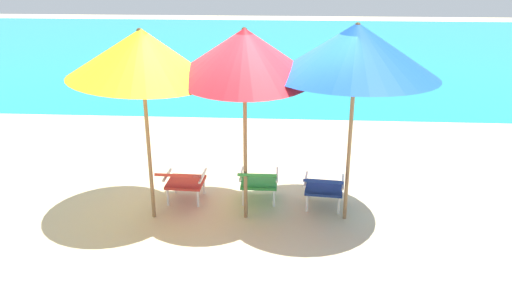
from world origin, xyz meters
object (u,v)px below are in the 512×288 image
Objects in this scene: beach_umbrella_left at (141,54)px; lounge_chair_left at (182,179)px; lounge_chair_center at (259,179)px; beach_umbrella_center at (244,53)px; swim_buoy at (236,87)px; beach_umbrella_right at (356,50)px; lounge_chair_right at (324,185)px.

lounge_chair_left is at bearing 47.38° from beach_umbrella_left.
lounge_chair_center is 0.33× the size of beach_umbrella_center.
beach_umbrella_right is at bearing -72.16° from swim_buoy.
lounge_chair_left is at bearing -175.79° from lounge_chair_center.
beach_umbrella_right is (2.62, 0.12, 0.06)m from beach_umbrella_left.
beach_umbrella_center reaches higher than beach_umbrella_left.
lounge_chair_center is at bearing 170.78° from lounge_chair_right.
swim_buoy is 1.79× the size of lounge_chair_left.
beach_umbrella_left is (-1.42, -0.45, 1.84)m from lounge_chair_center.
lounge_chair_left is 1.02× the size of lounge_chair_center.
lounge_chair_left is 0.97× the size of lounge_chair_right.
beach_umbrella_center is (-0.15, -0.38, 1.86)m from lounge_chair_center.
lounge_chair_right is at bearing -9.22° from lounge_chair_center.
beach_umbrella_center is at bearing -112.00° from lounge_chair_center.
beach_umbrella_left is (-2.33, -0.30, 1.84)m from lounge_chair_right.
beach_umbrella_left is at bearing -172.65° from lounge_chair_right.
swim_buoy is 7.52m from beach_umbrella_right.
beach_umbrella_left reaches higher than swim_buoy.
beach_umbrella_right is (0.29, -0.18, 1.90)m from lounge_chair_right.
beach_umbrella_right is at bearing 2.63° from beach_umbrella_left.
beach_umbrella_left is (-0.34, -0.37, 1.84)m from lounge_chair_left.
lounge_chair_right is 0.35× the size of beach_umbrella_center.
swim_buoy is at bearing 89.36° from lounge_chair_left.
lounge_chair_left is 0.34× the size of beach_umbrella_right.
lounge_chair_center is 2.37m from beach_umbrella_left.
beach_umbrella_left is at bearing -132.62° from lounge_chair_left.
swim_buoy is 6.61m from lounge_chair_left.
beach_umbrella_center reaches higher than lounge_chair_right.
lounge_chair_center is at bearing -81.24° from swim_buoy.
beach_umbrella_left is at bearing -176.96° from beach_umbrella_center.
beach_umbrella_center reaches higher than lounge_chair_left.
beach_umbrella_right reaches higher than lounge_chair_center.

